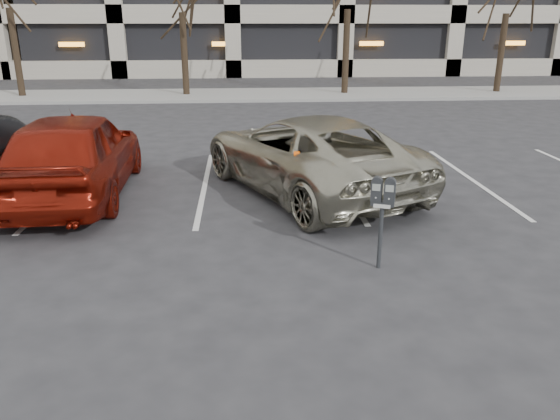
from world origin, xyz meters
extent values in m
plane|color=#28282B|center=(0.00, 0.00, 0.00)|extent=(140.00, 140.00, 0.00)
cube|color=gray|center=(0.00, 16.00, 0.06)|extent=(80.00, 4.00, 0.12)
cube|color=silver|center=(-4.20, 2.30, 0.01)|extent=(0.10, 5.20, 0.00)
cube|color=silver|center=(-1.40, 2.30, 0.01)|extent=(0.10, 5.20, 0.00)
cube|color=silver|center=(1.40, 2.30, 0.01)|extent=(0.10, 5.20, 0.00)
cube|color=silver|center=(4.20, 2.30, 0.01)|extent=(0.10, 5.20, 0.00)
cylinder|color=black|center=(-10.00, 16.00, 1.83)|extent=(0.28, 0.28, 3.66)
cylinder|color=black|center=(-3.00, 16.00, 1.75)|extent=(0.28, 0.28, 3.49)
cylinder|color=black|center=(4.00, 16.00, 1.81)|extent=(0.28, 0.28, 3.62)
cylinder|color=black|center=(11.00, 16.00, 1.73)|extent=(0.28, 0.28, 3.46)
cylinder|color=black|center=(1.19, -1.84, 0.45)|extent=(0.06, 0.06, 0.90)
cube|color=black|center=(1.19, -1.84, 0.92)|extent=(0.32, 0.20, 0.06)
cube|color=silver|center=(1.17, -1.89, 0.90)|extent=(0.21, 0.08, 0.05)
cube|color=gray|center=(1.09, -1.87, 1.15)|extent=(0.10, 0.05, 0.09)
cube|color=gray|center=(1.25, -1.93, 1.15)|extent=(0.10, 0.05, 0.09)
imported|color=#ADA993|center=(0.63, 1.77, 0.75)|extent=(4.48, 5.91, 1.49)
cube|color=#DC4A04|center=(0.28, 0.83, 1.49)|extent=(0.10, 0.20, 0.01)
imported|color=maroon|center=(-3.77, 1.73, 0.83)|extent=(2.12, 4.92, 1.65)
camera|label=1|loc=(-0.62, -8.48, 3.19)|focal=35.00mm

